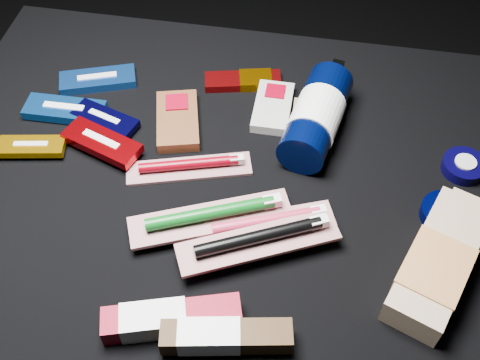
# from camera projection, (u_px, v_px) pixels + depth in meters

# --- Properties ---
(ground) EXTENTS (3.00, 3.00, 0.00)m
(ground) POSITION_uv_depth(u_px,v_px,m) (232.00, 311.00, 1.22)
(ground) COLOR black
(ground) RESTS_ON ground
(cloth_table) EXTENTS (0.98, 0.78, 0.40)m
(cloth_table) POSITION_uv_depth(u_px,v_px,m) (231.00, 260.00, 1.06)
(cloth_table) COLOR black
(cloth_table) RESTS_ON ground
(luna_bar_0) EXTENTS (0.14, 0.09, 0.02)m
(luna_bar_0) POSITION_uv_depth(u_px,v_px,m) (98.00, 80.00, 1.05)
(luna_bar_0) COLOR #134394
(luna_bar_0) RESTS_ON cloth_table
(luna_bar_1) EXTENTS (0.13, 0.05, 0.02)m
(luna_bar_1) POSITION_uv_depth(u_px,v_px,m) (65.00, 110.00, 1.00)
(luna_bar_1) COLOR #114A9B
(luna_bar_1) RESTS_ON cloth_table
(luna_bar_2) EXTENTS (0.12, 0.07, 0.01)m
(luna_bar_2) POSITION_uv_depth(u_px,v_px,m) (105.00, 119.00, 0.99)
(luna_bar_2) COLOR black
(luna_bar_2) RESTS_ON cloth_table
(luna_bar_3) EXTENTS (0.11, 0.06, 0.01)m
(luna_bar_3) POSITION_uv_depth(u_px,v_px,m) (32.00, 146.00, 0.95)
(luna_bar_3) COLOR #B47C05
(luna_bar_3) RESTS_ON cloth_table
(luna_bar_4) EXTENTS (0.14, 0.09, 0.02)m
(luna_bar_4) POSITION_uv_depth(u_px,v_px,m) (102.00, 143.00, 0.95)
(luna_bar_4) COLOR #790206
(luna_bar_4) RESTS_ON cloth_table
(clif_bar_0) EXTENTS (0.10, 0.14, 0.02)m
(clif_bar_0) POSITION_uv_depth(u_px,v_px,m) (178.00, 118.00, 0.99)
(clif_bar_0) COLOR #5B3219
(clif_bar_0) RESTS_ON cloth_table
(clif_bar_1) EXTENTS (0.06, 0.11, 0.02)m
(clif_bar_1) POSITION_uv_depth(u_px,v_px,m) (273.00, 105.00, 1.01)
(clif_bar_1) COLOR #AAA9A2
(clif_bar_1) RESTS_ON cloth_table
(clif_bar_2) EXTENTS (0.06, 0.11, 0.02)m
(clif_bar_2) POSITION_uv_depth(u_px,v_px,m) (309.00, 124.00, 0.98)
(clif_bar_2) COLOR olive
(clif_bar_2) RESTS_ON cloth_table
(power_bar) EXTENTS (0.14, 0.07, 0.02)m
(power_bar) POSITION_uv_depth(u_px,v_px,m) (247.00, 81.00, 1.05)
(power_bar) COLOR #700809
(power_bar) RESTS_ON cloth_table
(lotion_bottle) EXTENTS (0.11, 0.24, 0.08)m
(lotion_bottle) POSITION_uv_depth(u_px,v_px,m) (316.00, 116.00, 0.95)
(lotion_bottle) COLOR black
(lotion_bottle) RESTS_ON cloth_table
(cream_tin_upper) EXTENTS (0.07, 0.07, 0.02)m
(cream_tin_upper) POSITION_uv_depth(u_px,v_px,m) (464.00, 166.00, 0.93)
(cream_tin_upper) COLOR black
(cream_tin_upper) RESTS_ON cloth_table
(cream_tin_lower) EXTENTS (0.07, 0.07, 0.02)m
(cream_tin_lower) POSITION_uv_depth(u_px,v_px,m) (445.00, 213.00, 0.87)
(cream_tin_lower) COLOR black
(cream_tin_lower) RESTS_ON cloth_table
(bodywash_bottle) EXTENTS (0.15, 0.24, 0.05)m
(bodywash_bottle) POSITION_uv_depth(u_px,v_px,m) (438.00, 264.00, 0.80)
(bodywash_bottle) COLOR tan
(bodywash_bottle) RESTS_ON cloth_table
(toothbrush_pack_0) EXTENTS (0.20, 0.10, 0.02)m
(toothbrush_pack_0) POSITION_uv_depth(u_px,v_px,m) (191.00, 166.00, 0.93)
(toothbrush_pack_0) COLOR #AFA9A3
(toothbrush_pack_0) RESTS_ON cloth_table
(toothbrush_pack_1) EXTENTS (0.20, 0.12, 0.02)m
(toothbrush_pack_1) POSITION_uv_depth(u_px,v_px,m) (268.00, 222.00, 0.85)
(toothbrush_pack_1) COLOR silver
(toothbrush_pack_1) RESTS_ON cloth_table
(toothbrush_pack_2) EXTENTS (0.24, 0.14, 0.03)m
(toothbrush_pack_2) POSITION_uv_depth(u_px,v_px,m) (213.00, 216.00, 0.85)
(toothbrush_pack_2) COLOR silver
(toothbrush_pack_2) RESTS_ON cloth_table
(toothbrush_pack_3) EXTENTS (0.23, 0.15, 0.03)m
(toothbrush_pack_3) POSITION_uv_depth(u_px,v_px,m) (261.00, 239.00, 0.82)
(toothbrush_pack_3) COLOR beige
(toothbrush_pack_3) RESTS_ON cloth_table
(toothpaste_carton_red) EXTENTS (0.18, 0.09, 0.03)m
(toothpaste_carton_red) POSITION_uv_depth(u_px,v_px,m) (166.00, 319.00, 0.76)
(toothpaste_carton_red) COLOR maroon
(toothpaste_carton_red) RESTS_ON cloth_table
(toothpaste_carton_green) EXTENTS (0.17, 0.07, 0.03)m
(toothpaste_carton_green) POSITION_uv_depth(u_px,v_px,m) (220.00, 336.00, 0.74)
(toothpaste_carton_green) COLOR #35210C
(toothpaste_carton_green) RESTS_ON cloth_table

